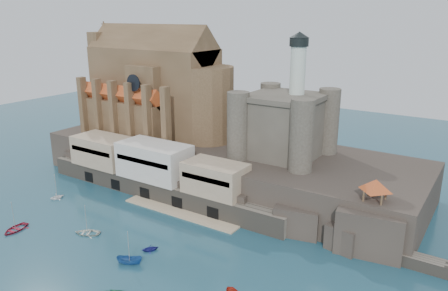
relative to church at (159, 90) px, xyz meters
name	(u,v)px	position (x,y,z in m)	size (l,w,h in m)	color
ground	(114,245)	(24.13, -41.85, -22.13)	(300.00, 300.00, 0.00)	#184052
promontory	(224,165)	(23.94, -2.48, -17.20)	(100.00, 36.00, 10.00)	#29231F
quay	(153,171)	(13.94, -18.78, -16.06)	(70.00, 12.00, 13.05)	#665E52
church	(159,90)	(0.00, 0.00, 0.00)	(47.00, 25.93, 30.51)	brown
castle_keep	(284,122)	(40.21, -0.78, -3.81)	(21.20, 21.20, 29.30)	#464137
rock_outcrop	(371,230)	(66.13, -16.01, -18.11)	(14.50, 10.50, 8.70)	#29231F
pavilion	(376,186)	(66.13, -15.85, -9.40)	(6.40, 6.40, 5.40)	brown
boat_0	(15,230)	(2.57, -48.87, -22.13)	(4.12, 1.20, 5.77)	#A91B33
boat_2	(130,264)	(31.60, -45.01, -22.13)	(1.81, 1.85, 4.80)	#1F4F90
boat_4	(57,199)	(-3.93, -33.88, -22.13)	(2.92, 1.78, 3.38)	white
boat_6	(87,234)	(16.31, -41.70, -22.13)	(3.79, 1.10, 5.31)	silver
boat_7	(150,251)	(31.62, -39.64, -22.13)	(2.74, 1.67, 3.18)	navy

